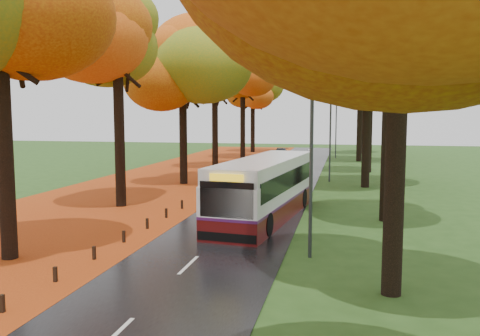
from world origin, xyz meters
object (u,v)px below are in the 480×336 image
(streetlamp_far, at_px, (334,120))
(bus, at_px, (266,187))
(streetlamp_near, at_px, (305,134))
(car_white, at_px, (254,169))
(car_silver, at_px, (262,163))
(streetlamp_mid, at_px, (327,123))
(car_dark, at_px, (280,153))

(streetlamp_far, relative_size, bus, 0.66)
(streetlamp_near, bearing_deg, car_white, 104.63)
(car_white, xyz_separation_m, car_silver, (0.11, 3.43, 0.15))
(streetlamp_mid, bearing_deg, car_dark, 107.38)
(streetlamp_far, xyz_separation_m, car_white, (-6.30, -19.87, -4.05))
(streetlamp_mid, xyz_separation_m, car_white, (-6.30, 2.13, -4.05))
(streetlamp_mid, bearing_deg, bus, -99.53)
(bus, bearing_deg, car_silver, 107.06)
(streetlamp_near, height_order, car_silver, streetlamp_near)
(car_dark, bearing_deg, streetlamp_near, -80.42)
(bus, xyz_separation_m, car_silver, (-3.64, 20.70, -0.86))
(bus, xyz_separation_m, car_white, (-3.75, 17.27, -1.00))
(streetlamp_far, distance_m, car_white, 21.23)
(streetlamp_near, xyz_separation_m, car_dark, (-6.30, 42.11, -4.09))
(streetlamp_near, distance_m, streetlamp_mid, 22.00)
(streetlamp_near, height_order, streetlamp_mid, same)
(car_dark, bearing_deg, car_white, -88.93)
(bus, bearing_deg, streetlamp_far, 93.17)
(streetlamp_far, xyz_separation_m, car_dark, (-6.30, -1.89, -4.09))
(car_white, height_order, car_dark, car_white)
(bus, xyz_separation_m, car_dark, (-3.75, 35.26, -1.04))
(car_white, relative_size, car_dark, 0.91)
(streetlamp_mid, bearing_deg, streetlamp_far, 90.00)
(streetlamp_far, bearing_deg, car_silver, -110.61)
(streetlamp_near, height_order, car_dark, streetlamp_near)
(streetlamp_far, height_order, bus, streetlamp_far)
(streetlamp_mid, height_order, car_silver, streetlamp_mid)
(streetlamp_mid, height_order, bus, streetlamp_mid)
(streetlamp_near, relative_size, car_dark, 1.98)
(car_silver, relative_size, car_dark, 1.16)
(streetlamp_far, bearing_deg, bus, -93.92)
(streetlamp_mid, relative_size, bus, 0.66)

